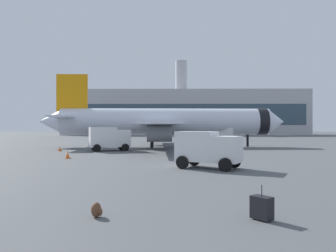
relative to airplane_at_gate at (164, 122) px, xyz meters
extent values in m
cylinder|color=silver|center=(0.23, 0.01, 0.04)|extent=(30.16, 5.38, 3.80)
cone|color=silver|center=(16.41, 0.87, 0.04)|extent=(2.59, 3.73, 3.61)
cone|color=silver|center=(-16.34, -0.86, 0.04)|extent=(3.38, 3.58, 3.42)
cylinder|color=black|center=(14.21, 0.75, 0.04)|extent=(1.60, 3.94, 3.88)
cube|color=silver|center=(-1.19, 7.95, -0.26)|extent=(5.64, 16.23, 0.36)
cube|color=silver|center=(-0.34, -8.03, -0.26)|extent=(5.64, 16.23, 0.36)
cylinder|color=gray|center=(-1.06, 5.45, -1.56)|extent=(3.31, 2.37, 2.20)
cylinder|color=gray|center=(-0.47, -5.53, -1.56)|extent=(3.31, 2.37, 2.20)
cube|color=orange|center=(-13.25, -0.70, 3.64)|extent=(4.41, 0.59, 6.40)
cube|color=silver|center=(-13.92, 2.47, 0.64)|extent=(2.91, 6.13, 0.24)
cube|color=silver|center=(-13.58, -3.92, 0.64)|extent=(2.91, 6.13, 0.24)
cylinder|color=black|center=(12.22, 0.65, -2.76)|extent=(0.36, 0.36, 1.80)
cylinder|color=black|center=(-1.89, 2.30, -2.76)|extent=(0.44, 0.44, 1.80)
cylinder|color=black|center=(-1.64, -2.49, -2.76)|extent=(0.44, 0.44, 1.80)
cube|color=white|center=(-4.97, -7.21, -2.14)|extent=(2.35, 2.65, 2.04)
cube|color=#1E232D|center=(-4.30, -6.96, -1.66)|extent=(0.77, 1.88, 0.84)
cube|color=white|center=(-7.22, -8.06, -1.96)|extent=(3.69, 3.16, 2.40)
cylinder|color=black|center=(-5.26, -6.09, -3.21)|extent=(0.92, 0.52, 0.90)
cylinder|color=black|center=(-4.45, -8.25, -3.21)|extent=(0.92, 0.52, 0.90)
cylinder|color=black|center=(-8.41, -7.27, -3.21)|extent=(0.92, 0.52, 0.90)
cylinder|color=black|center=(-7.60, -9.43, -3.21)|extent=(0.92, 0.52, 0.90)
cube|color=white|center=(9.23, 0.06, -2.01)|extent=(2.32, 2.79, 2.29)
cube|color=#1E232D|center=(9.91, -0.16, -1.47)|extent=(0.72, 2.08, 0.95)
cube|color=white|center=(6.37, 0.95, -1.81)|extent=(4.84, 3.58, 2.70)
cylinder|color=black|center=(9.55, 1.27, -3.21)|extent=(0.92, 0.48, 0.90)
cylinder|color=black|center=(8.80, -1.12, -3.21)|extent=(0.92, 0.48, 0.90)
cylinder|color=black|center=(5.54, 2.52, -3.21)|extent=(0.92, 0.48, 0.90)
cylinder|color=black|center=(4.79, 0.14, -3.21)|extent=(0.92, 0.48, 0.90)
cube|color=white|center=(4.97, -25.08, -2.27)|extent=(2.47, 2.58, 1.78)
cube|color=#1E232D|center=(5.63, -25.41, -1.85)|extent=(0.88, 1.64, 0.74)
cube|color=white|center=(3.00, -24.09, -2.11)|extent=(3.26, 2.97, 2.10)
cylinder|color=black|center=(5.63, -24.24, -3.21)|extent=(0.90, 0.60, 0.90)
cylinder|color=black|center=(4.69, -26.11, -3.21)|extent=(0.90, 0.60, 0.90)
cylinder|color=black|center=(2.88, -22.85, -3.21)|extent=(0.90, 0.60, 0.90)
cylinder|color=black|center=(1.94, -24.73, -3.21)|extent=(0.90, 0.60, 0.90)
cube|color=#F2590C|center=(-12.42, -8.13, -3.64)|extent=(0.44, 0.44, 0.04)
cone|color=#F2590C|center=(-12.42, -8.13, -3.32)|extent=(0.36, 0.36, 0.60)
cylinder|color=white|center=(-12.42, -8.13, -3.29)|extent=(0.23, 0.23, 0.10)
cube|color=#F2590C|center=(-6.07, 5.82, -3.64)|extent=(0.44, 0.44, 0.04)
cone|color=#F2590C|center=(-6.07, 5.82, -3.23)|extent=(0.36, 0.36, 0.76)
cylinder|color=white|center=(-6.07, 5.82, -3.20)|extent=(0.23, 0.23, 0.10)
cube|color=#F2590C|center=(-8.48, -17.34, -3.64)|extent=(0.44, 0.44, 0.04)
cone|color=#F2590C|center=(-8.48, -17.34, -3.26)|extent=(0.36, 0.36, 0.71)
cylinder|color=white|center=(-8.48, -17.34, -3.22)|extent=(0.23, 0.23, 0.10)
cube|color=#F2590C|center=(9.17, -5.79, -3.64)|extent=(0.44, 0.44, 0.04)
cone|color=#F2590C|center=(9.17, -5.79, -3.27)|extent=(0.36, 0.36, 0.69)
cylinder|color=white|center=(9.17, -5.79, -3.24)|extent=(0.23, 0.23, 0.10)
cube|color=black|center=(4.08, -37.17, -3.27)|extent=(0.71, 0.75, 0.70)
cylinder|color=black|center=(4.08, -37.17, -2.74)|extent=(0.02, 0.02, 0.36)
cylinder|color=black|center=(3.94, -37.00, -3.62)|extent=(0.08, 0.07, 0.08)
cylinder|color=black|center=(4.22, -37.35, -3.62)|extent=(0.08, 0.07, 0.08)
ellipsoid|color=brown|center=(-1.18, -36.95, -3.42)|extent=(0.32, 0.40, 0.48)
ellipsoid|color=brown|center=(-1.04, -36.95, -3.49)|extent=(0.12, 0.28, 0.24)
cube|color=#B2B2B7|center=(5.49, 77.07, 4.40)|extent=(87.29, 23.43, 16.12)
cube|color=#334756|center=(5.49, 65.31, 3.60)|extent=(82.92, 0.10, 7.25)
cylinder|color=#B2B2B7|center=(4.35, 77.07, 18.47)|extent=(4.40, 4.40, 12.00)
camera|label=1|loc=(1.31, -47.45, -0.74)|focal=34.98mm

